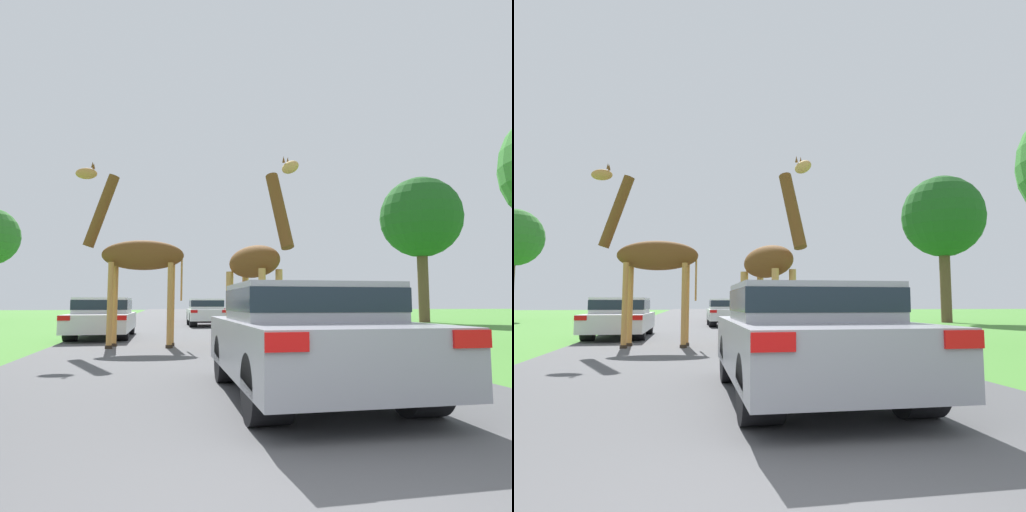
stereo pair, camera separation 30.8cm
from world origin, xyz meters
TOP-DOWN VIEW (x-y plane):
  - road at (0.00, 30.00)m, footprint 7.45×120.00m
  - giraffe_near_road at (1.51, 9.73)m, footprint 1.59×2.79m
  - giraffe_companion at (-1.56, 10.44)m, footprint 2.91×0.93m
  - car_lead_maroon at (0.90, 3.61)m, footprint 1.99×4.01m
  - car_queue_right at (-2.82, 14.12)m, footprint 1.87×4.75m
  - car_queue_left at (1.26, 21.29)m, footprint 1.77×3.93m
  - car_far_ahead at (1.82, 27.34)m, footprint 1.90×4.32m
  - tree_right_cluster at (14.47, 23.02)m, footprint 4.89×4.89m

SIDE VIEW (x-z plane):
  - road at x=0.00m, z-range 0.00..0.00m
  - car_far_ahead at x=1.82m, z-range 0.05..1.29m
  - car_queue_right at x=-2.82m, z-range 0.04..1.36m
  - car_queue_left at x=1.26m, z-range 0.06..1.41m
  - car_lead_maroon at x=0.90m, z-range 0.05..1.42m
  - giraffe_near_road at x=1.51m, z-range -0.16..4.56m
  - giraffe_companion at x=-1.56m, z-range -0.02..4.84m
  - tree_right_cluster at x=14.47m, z-range 1.89..10.71m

